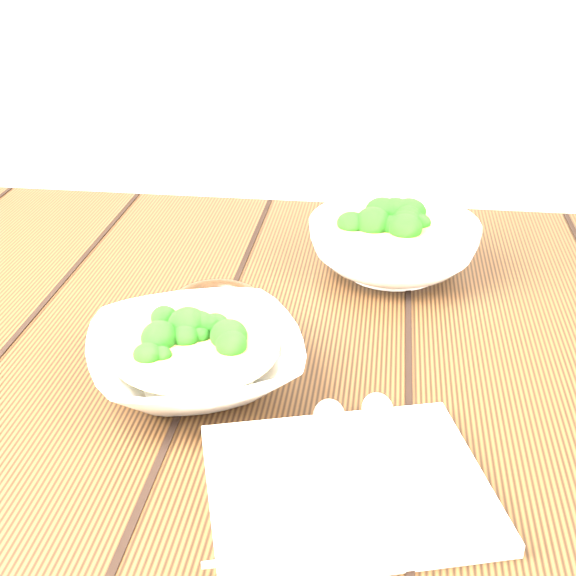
{
  "coord_description": "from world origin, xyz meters",
  "views": [
    {
      "loc": [
        0.15,
        -0.7,
        1.17
      ],
      "look_at": [
        0.06,
        0.02,
        0.8
      ],
      "focal_mm": 50.0,
      "sensor_mm": 36.0,
      "label": 1
    }
  ],
  "objects_px": {
    "soup_bowl_front": "(195,357)",
    "soup_bowl_back": "(393,244)",
    "napkin": "(347,486)",
    "table": "(235,432)",
    "trivet": "(216,307)"
  },
  "relations": [
    {
      "from": "table",
      "to": "soup_bowl_back",
      "type": "relative_size",
      "value": 5.9
    },
    {
      "from": "soup_bowl_front",
      "to": "napkin",
      "type": "relative_size",
      "value": 1.21
    },
    {
      "from": "trivet",
      "to": "table",
      "type": "bearing_deg",
      "value": -58.47
    },
    {
      "from": "table",
      "to": "soup_bowl_back",
      "type": "height_order",
      "value": "soup_bowl_back"
    },
    {
      "from": "soup_bowl_back",
      "to": "trivet",
      "type": "xyz_separation_m",
      "value": [
        -0.18,
        -0.14,
        -0.02
      ]
    },
    {
      "from": "soup_bowl_back",
      "to": "soup_bowl_front",
      "type": "bearing_deg",
      "value": -123.87
    },
    {
      "from": "soup_bowl_front",
      "to": "soup_bowl_back",
      "type": "relative_size",
      "value": 1.24
    },
    {
      "from": "soup_bowl_front",
      "to": "soup_bowl_back",
      "type": "height_order",
      "value": "soup_bowl_back"
    },
    {
      "from": "napkin",
      "to": "soup_bowl_front",
      "type": "bearing_deg",
      "value": 121.03
    },
    {
      "from": "soup_bowl_front",
      "to": "napkin",
      "type": "height_order",
      "value": "soup_bowl_front"
    },
    {
      "from": "soup_bowl_back",
      "to": "napkin",
      "type": "xyz_separation_m",
      "value": [
        -0.03,
        -0.4,
        -0.03
      ]
    },
    {
      "from": "soup_bowl_front",
      "to": "soup_bowl_back",
      "type": "distance_m",
      "value": 0.32
    },
    {
      "from": "table",
      "to": "trivet",
      "type": "relative_size",
      "value": 11.52
    },
    {
      "from": "soup_bowl_front",
      "to": "trivet",
      "type": "relative_size",
      "value": 2.43
    },
    {
      "from": "trivet",
      "to": "napkin",
      "type": "xyz_separation_m",
      "value": [
        0.16,
        -0.26,
        -0.01
      ]
    }
  ]
}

